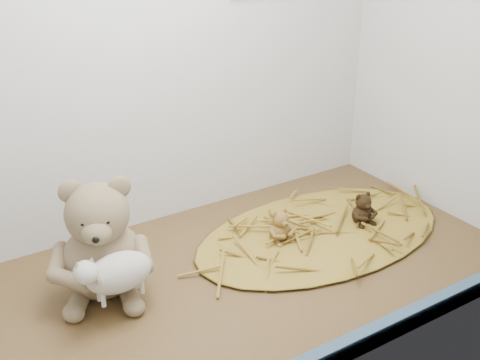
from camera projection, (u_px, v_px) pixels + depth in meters
alcove_shell at (189, 41)px, 103.90cm from camera, size 120.40×60.20×90.40cm
straw_bed at (321, 232)px, 132.60cm from camera, size 61.05×35.45×1.18cm
main_teddy at (100, 237)px, 108.85cm from camera, size 24.98×25.54×23.33cm
toy_lamb at (119, 273)px, 103.67cm from camera, size 15.56×9.49×10.05cm
mini_teddy_tan at (280, 224)px, 127.32cm from camera, size 5.83×6.15×7.14cm
mini_teddy_brown at (362, 207)px, 134.30cm from camera, size 6.54×6.83×7.31cm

